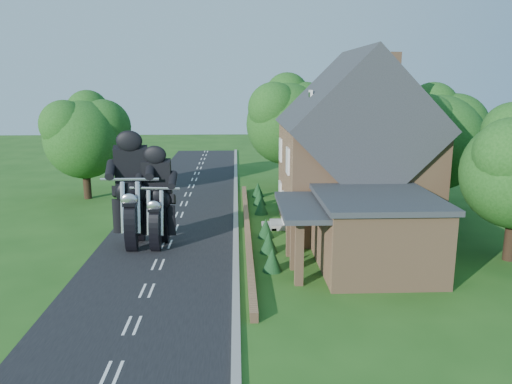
{
  "coord_description": "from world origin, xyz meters",
  "views": [
    {
      "loc": [
        3.71,
        -22.25,
        8.36
      ],
      "look_at": [
        4.72,
        2.99,
        2.8
      ],
      "focal_mm": 35.0,
      "sensor_mm": 36.0,
      "label": 1
    }
  ],
  "objects_px": {
    "motorcycle_follow": "(135,230)",
    "annex": "(373,231)",
    "motorcycle_lead": "(159,232)",
    "house": "(354,154)",
    "garden_wall": "(247,229)"
  },
  "relations": [
    {
      "from": "house",
      "to": "annex",
      "type": "xyz_separation_m",
      "value": [
        -0.62,
        -6.8,
        -2.58
      ]
    },
    {
      "from": "house",
      "to": "motorcycle_lead",
      "type": "distance_m",
      "value": 11.85
    },
    {
      "from": "garden_wall",
      "to": "house",
      "type": "relative_size",
      "value": 2.15
    },
    {
      "from": "house",
      "to": "annex",
      "type": "height_order",
      "value": "house"
    },
    {
      "from": "garden_wall",
      "to": "house",
      "type": "bearing_deg",
      "value": 9.17
    },
    {
      "from": "house",
      "to": "motorcycle_lead",
      "type": "height_order",
      "value": "house"
    },
    {
      "from": "house",
      "to": "motorcycle_follow",
      "type": "distance_m",
      "value": 12.96
    },
    {
      "from": "house",
      "to": "garden_wall",
      "type": "bearing_deg",
      "value": -170.83
    },
    {
      "from": "house",
      "to": "annex",
      "type": "bearing_deg",
      "value": -95.24
    },
    {
      "from": "motorcycle_lead",
      "to": "house",
      "type": "bearing_deg",
      "value": -155.85
    },
    {
      "from": "annex",
      "to": "motorcycle_lead",
      "type": "xyz_separation_m",
      "value": [
        -10.17,
        3.4,
        -0.97
      ]
    },
    {
      "from": "motorcycle_follow",
      "to": "annex",
      "type": "bearing_deg",
      "value": 163.47
    },
    {
      "from": "house",
      "to": "annex",
      "type": "relative_size",
      "value": 1.45
    },
    {
      "from": "garden_wall",
      "to": "motorcycle_follow",
      "type": "bearing_deg",
      "value": -158.85
    },
    {
      "from": "motorcycle_lead",
      "to": "annex",
      "type": "bearing_deg",
      "value": 168.17
    }
  ]
}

